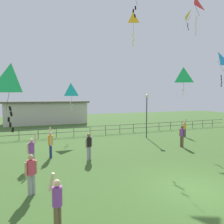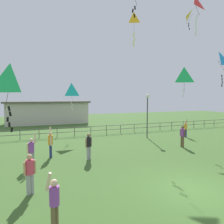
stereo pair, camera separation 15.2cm
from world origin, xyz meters
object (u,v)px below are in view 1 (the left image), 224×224
object	(u,v)px
person_0	(50,143)
kite_7	(194,5)
person_2	(32,150)
kite_4	(133,22)
kite_5	(218,62)
person_3	(182,135)
kite_6	(191,15)
kite_2	(183,76)
lamppost	(147,106)
person_4	(57,201)
person_5	(185,128)
person_1	(31,172)
kite_3	(12,81)
kite_0	(71,90)
person_6	(89,145)

from	to	relation	value
person_0	kite_7	world-z (taller)	kite_7
person_2	kite_4	size ratio (longest dim) A/B	0.60
person_0	kite_5	bearing A→B (deg)	-12.31
person_3	kite_6	xyz separation A→B (m)	(3.71, 3.46, 11.11)
kite_4	kite_7	distance (m)	8.00
kite_2	kite_4	world-z (taller)	kite_4
kite_5	lamppost	bearing A→B (deg)	110.75
person_4	kite_7	xyz separation A→B (m)	(8.98, 4.41, 8.82)
person_5	kite_7	distance (m)	11.59
kite_2	lamppost	bearing A→B (deg)	108.66
person_1	person_2	bearing A→B (deg)	89.85
person_1	person_2	distance (m)	3.56
lamppost	kite_3	world-z (taller)	kite_3
person_2	person_0	bearing A→B (deg)	52.87
person_0	kite_2	size ratio (longest dim) A/B	0.83
person_4	kite_3	xyz separation A→B (m)	(-1.39, 3.39, 3.73)
person_4	kite_3	size ratio (longest dim) A/B	0.67
kite_6	kite_3	bearing A→B (deg)	-155.40
person_1	kite_0	bearing A→B (deg)	72.41
kite_4	person_0	bearing A→B (deg)	-152.04
person_6	person_5	bearing A→B (deg)	19.35
person_1	kite_0	world-z (taller)	kite_0
kite_6	person_5	bearing A→B (deg)	-159.33
person_6	kite_6	bearing A→B (deg)	19.42
kite_5	kite_7	distance (m)	4.56
kite_0	kite_3	size ratio (longest dim) A/B	0.96
lamppost	person_2	bearing A→B (deg)	-154.44
person_1	kite_2	xyz separation A→B (m)	(11.79, 4.93, 4.80)
person_3	person_6	size ratio (longest dim) A/B	1.01
lamppost	kite_4	xyz separation A→B (m)	(-1.11, 0.88, 8.18)
person_3	kite_6	size ratio (longest dim) A/B	0.90
person_0	person_2	world-z (taller)	person_0
kite_6	kite_4	bearing A→B (deg)	163.00
person_2	person_6	xyz separation A→B (m)	(3.40, 0.14, 0.00)
lamppost	kite_3	bearing A→B (deg)	-144.52
person_1	kite_5	bearing A→B (deg)	11.15
lamppost	kite_2	world-z (taller)	kite_2
person_1	kite_7	size ratio (longest dim) A/B	0.67
kite_0	kite_4	bearing A→B (deg)	-21.44
kite_4	kite_6	bearing A→B (deg)	-17.00
person_3	kite_5	world-z (taller)	kite_5
kite_4	kite_0	bearing A→B (deg)	158.56
person_0	person_5	distance (m)	13.39
kite_2	person_0	bearing A→B (deg)	179.20
person_1	kite_4	distance (m)	16.92
person_6	kite_6	world-z (taller)	kite_6
kite_2	kite_5	xyz separation A→B (m)	(1.06, -2.40, 0.81)
person_1	kite_7	xyz separation A→B (m)	(9.71, 1.64, 8.79)
person_2	person_4	size ratio (longest dim) A/B	1.04
person_4	person_6	size ratio (longest dim) A/B	1.10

